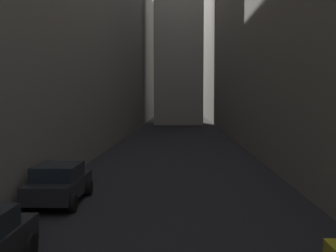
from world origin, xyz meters
The scene contains 4 objects.
ground_plane centered at (0.00, 48.00, 0.00)m, with size 264.00×264.00×0.00m, color black.
building_block_left centered at (-10.68, 50.00, 12.09)m, with size 10.36×108.00×24.17m, color slate.
building_block_right centered at (10.91, 50.00, 12.83)m, with size 10.82×108.00×25.66m, color #60594F.
parked_car_left_third centered at (-4.40, 19.21, 0.80)m, with size 1.98×4.07×1.54m.
Camera 1 is at (0.33, 2.62, 4.08)m, focal length 46.58 mm.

